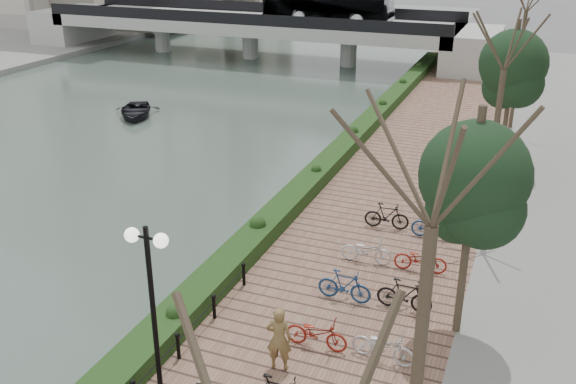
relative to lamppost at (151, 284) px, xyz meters
The scene contains 9 objects.
river_water 28.15m from the lamppost, 127.95° to the left, with size 30.00×130.00×0.02m, color #44554C.
promenade 15.07m from the lamppost, 82.67° to the left, with size 8.00×75.00×0.50m, color brown.
hedge 17.34m from the lamppost, 95.18° to the left, with size 1.10×56.00×0.60m, color #1B3212.
lamppost is the anchor object (origin of this frame).
pedestrian 4.12m from the lamppost, 54.22° to the left, with size 0.66×0.43×1.80m, color brown.
bicycle_parking 6.71m from the lamppost, 55.85° to the left, with size 2.40×14.69×1.00m.
street_trees 11.30m from the lamppost, 58.74° to the left, with size 3.20×37.12×6.80m.
bridge 44.81m from the lamppost, 110.48° to the left, with size 36.00×10.77×6.50m.
boat 27.56m from the lamppost, 125.47° to the left, with size 2.78×3.89×0.81m, color black.
Camera 1 is at (9.20, -6.83, 11.07)m, focal length 40.00 mm.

